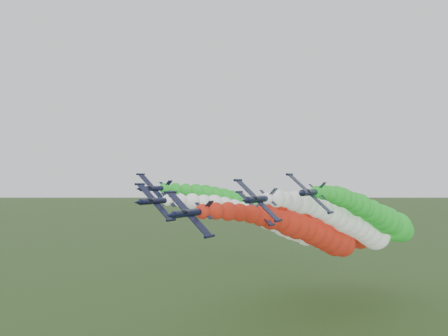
{
  "coord_description": "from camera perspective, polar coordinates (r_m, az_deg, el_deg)",
  "views": [
    {
      "loc": [
        49.32,
        -71.81,
        39.52
      ],
      "look_at": [
        5.8,
        8.13,
        42.09
      ],
      "focal_mm": 35.0,
      "sensor_mm": 36.0,
      "label": 1
    }
  ],
  "objects": [
    {
      "name": "jet_inner_left",
      "position": [
        140.3,
        7.07,
        -7.18
      ],
      "size": [
        16.38,
        87.38,
        22.49
      ],
      "rotation": [
        0.0,
        0.73,
        0.0
      ],
      "color": "black",
      "rests_on": "ground"
    },
    {
      "name": "jet_inner_right",
      "position": [
        135.06,
        16.56,
        -7.08
      ],
      "size": [
        16.99,
        87.99,
        23.1
      ],
      "rotation": [
        0.0,
        0.73,
        0.0
      ],
      "color": "black",
      "rests_on": "ground"
    },
    {
      "name": "jet_outer_left",
      "position": [
        154.78,
        5.22,
        -5.75
      ],
      "size": [
        16.45,
        87.44,
        22.56
      ],
      "rotation": [
        0.0,
        0.73,
        0.0
      ],
      "color": "black",
      "rests_on": "ground"
    },
    {
      "name": "jet_outer_right",
      "position": [
        141.16,
        19.98,
        -6.24
      ],
      "size": [
        16.21,
        87.2,
        22.32
      ],
      "rotation": [
        0.0,
        0.73,
        0.0
      ],
      "color": "black",
      "rests_on": "ground"
    },
    {
      "name": "jet_lead",
      "position": [
        126.62,
        11.79,
        -8.36
      ],
      "size": [
        16.24,
        87.24,
        22.35
      ],
      "rotation": [
        0.0,
        0.73,
        0.0
      ],
      "color": "black",
      "rests_on": "ground"
    },
    {
      "name": "jet_trail",
      "position": [
        152.77,
        14.7,
        -7.37
      ],
      "size": [
        16.98,
        87.97,
        23.09
      ],
      "rotation": [
        0.0,
        0.73,
        0.0
      ],
      "color": "black",
      "rests_on": "ground"
    }
  ]
}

